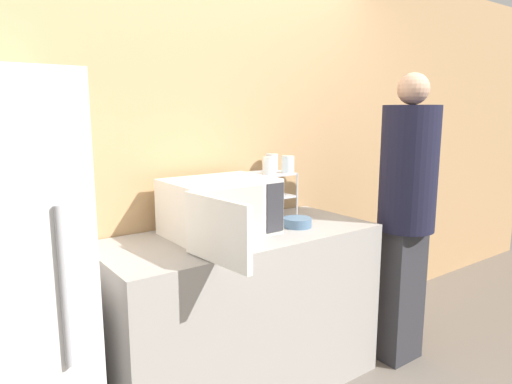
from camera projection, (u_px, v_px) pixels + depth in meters
The scene contains 9 objects.
wall_back at pixel (206, 159), 2.73m from camera, with size 8.00×0.06×2.60m.
counter at pixel (242, 312), 2.57m from camera, with size 1.55×0.67×0.92m.
microwave at pixel (220, 208), 2.43m from camera, with size 0.60×0.85×0.30m.
dish_rack at pixel (271, 185), 2.81m from camera, with size 0.23×0.25×0.29m.
glass_front_left at pixel (269, 166), 2.69m from camera, with size 0.08×0.08×0.10m.
glass_back_right at pixel (272, 162), 2.88m from camera, with size 0.08×0.08×0.10m.
glass_front_right at pixel (288, 164), 2.76m from camera, with size 0.08×0.08×0.10m.
bowl at pixel (297, 223), 2.63m from camera, with size 0.16×0.16×0.05m.
person at pixel (407, 204), 2.79m from camera, with size 0.34×0.34×1.80m.
Camera 1 is at (-1.37, -1.66, 1.58)m, focal length 32.00 mm.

